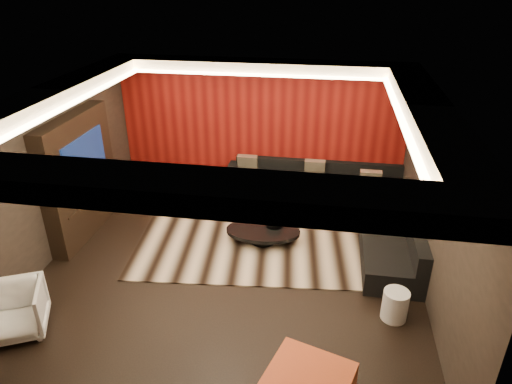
% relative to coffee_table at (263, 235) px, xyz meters
% --- Properties ---
extents(floor, '(6.00, 6.00, 0.02)m').
position_rel_coffee_table_xyz_m(floor, '(-0.40, -0.75, -0.14)').
color(floor, black).
rests_on(floor, ground).
extents(ceiling, '(6.00, 6.00, 0.02)m').
position_rel_coffee_table_xyz_m(ceiling, '(-0.40, -0.75, 2.68)').
color(ceiling, silver).
rests_on(ceiling, ground).
extents(wall_back, '(6.00, 0.02, 2.80)m').
position_rel_coffee_table_xyz_m(wall_back, '(-0.40, 2.26, 1.27)').
color(wall_back, black).
rests_on(wall_back, ground).
extents(wall_left, '(0.02, 6.00, 2.80)m').
position_rel_coffee_table_xyz_m(wall_left, '(-3.41, -0.75, 1.27)').
color(wall_left, black).
rests_on(wall_left, ground).
extents(wall_right, '(0.02, 6.00, 2.80)m').
position_rel_coffee_table_xyz_m(wall_right, '(2.61, -0.75, 1.27)').
color(wall_right, black).
rests_on(wall_right, ground).
extents(red_feature_wall, '(5.98, 0.05, 2.78)m').
position_rel_coffee_table_xyz_m(red_feature_wall, '(-0.40, 2.22, 1.27)').
color(red_feature_wall, '#6B0C0A').
rests_on(red_feature_wall, ground).
extents(soffit_back, '(6.00, 0.60, 0.22)m').
position_rel_coffee_table_xyz_m(soffit_back, '(-0.40, 1.95, 2.56)').
color(soffit_back, silver).
rests_on(soffit_back, ground).
extents(soffit_front, '(6.00, 0.60, 0.22)m').
position_rel_coffee_table_xyz_m(soffit_front, '(-0.40, -3.45, 2.56)').
color(soffit_front, silver).
rests_on(soffit_front, ground).
extents(soffit_left, '(0.60, 4.80, 0.22)m').
position_rel_coffee_table_xyz_m(soffit_left, '(-3.10, -0.75, 2.56)').
color(soffit_left, silver).
rests_on(soffit_left, ground).
extents(soffit_right, '(0.60, 4.80, 0.22)m').
position_rel_coffee_table_xyz_m(soffit_right, '(2.30, -0.75, 2.56)').
color(soffit_right, silver).
rests_on(soffit_right, ground).
extents(cove_back, '(4.80, 0.08, 0.04)m').
position_rel_coffee_table_xyz_m(cove_back, '(-0.40, 1.61, 2.47)').
color(cove_back, '#FFD899').
rests_on(cove_back, ground).
extents(cove_front, '(4.80, 0.08, 0.04)m').
position_rel_coffee_table_xyz_m(cove_front, '(-0.40, -3.11, 2.47)').
color(cove_front, '#FFD899').
rests_on(cove_front, ground).
extents(cove_left, '(0.08, 4.80, 0.04)m').
position_rel_coffee_table_xyz_m(cove_left, '(-2.76, -0.75, 2.47)').
color(cove_left, '#FFD899').
rests_on(cove_left, ground).
extents(cove_right, '(0.08, 4.80, 0.04)m').
position_rel_coffee_table_xyz_m(cove_right, '(1.96, -0.75, 2.47)').
color(cove_right, '#FFD899').
rests_on(cove_right, ground).
extents(tv_surround, '(0.30, 2.00, 2.20)m').
position_rel_coffee_table_xyz_m(tv_surround, '(-3.25, -0.15, 0.97)').
color(tv_surround, black).
rests_on(tv_surround, ground).
extents(tv_screen, '(0.04, 1.30, 0.80)m').
position_rel_coffee_table_xyz_m(tv_screen, '(-3.09, -0.15, 1.32)').
color(tv_screen, black).
rests_on(tv_screen, ground).
extents(tv_shelf, '(0.04, 1.60, 0.04)m').
position_rel_coffee_table_xyz_m(tv_shelf, '(-3.09, -0.15, 0.57)').
color(tv_shelf, black).
rests_on(tv_shelf, ground).
extents(rug, '(4.27, 3.38, 0.02)m').
position_rel_coffee_table_xyz_m(rug, '(-0.23, 0.17, -0.12)').
color(rug, tan).
rests_on(rug, floor).
extents(coffee_table, '(1.38, 1.38, 0.22)m').
position_rel_coffee_table_xyz_m(coffee_table, '(0.00, 0.00, 0.00)').
color(coffee_table, black).
rests_on(coffee_table, rug).
extents(drum_stool, '(0.33, 0.33, 0.36)m').
position_rel_coffee_table_xyz_m(drum_stool, '(0.18, 0.16, 0.07)').
color(drum_stool, black).
rests_on(drum_stool, rug).
extents(striped_pouf, '(0.80, 0.80, 0.39)m').
position_rel_coffee_table_xyz_m(striped_pouf, '(-1.75, 1.05, 0.09)').
color(striped_pouf, '#B5B08C').
rests_on(striped_pouf, rug).
extents(white_side_table, '(0.42, 0.42, 0.45)m').
position_rel_coffee_table_xyz_m(white_side_table, '(2.10, -1.66, 0.09)').
color(white_side_table, silver).
rests_on(white_side_table, floor).
extents(armchair, '(0.98, 0.99, 0.68)m').
position_rel_coffee_table_xyz_m(armchair, '(-2.90, -2.75, 0.21)').
color(armchair, silver).
rests_on(armchair, floor).
extents(sectional_sofa, '(3.65, 3.50, 0.75)m').
position_rel_coffee_table_xyz_m(sectional_sofa, '(1.33, 1.11, 0.13)').
color(sectional_sofa, black).
rests_on(sectional_sofa, floor).
extents(throw_pillows, '(3.12, 1.71, 0.50)m').
position_rel_coffee_table_xyz_m(throw_pillows, '(1.07, 1.54, 0.49)').
color(throw_pillows, tan).
rests_on(throw_pillows, sectional_sofa).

